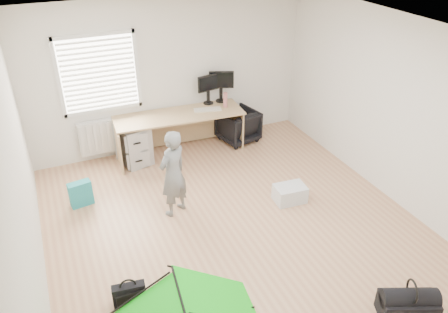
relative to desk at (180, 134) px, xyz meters
name	(u,v)px	position (x,y,z in m)	size (l,w,h in m)	color
ground	(235,228)	(0.00, -2.34, -0.38)	(5.50, 5.50, 0.00)	tan
back_wall	(170,75)	(0.00, 0.41, 0.97)	(5.00, 0.02, 2.70)	silver
window	(99,74)	(-1.20, 0.37, 1.17)	(1.20, 0.06, 1.20)	silver
radiator	(108,135)	(-1.20, 0.33, 0.07)	(1.00, 0.12, 0.60)	silver
desk	(180,134)	(0.00, 0.00, 0.00)	(2.24, 0.71, 0.76)	tan
filing_cabinet	(133,144)	(-0.84, 0.03, -0.03)	(0.45, 0.60, 0.70)	#ADB0B2
monitor_left	(208,93)	(0.64, 0.23, 0.58)	(0.42, 0.09, 0.40)	black
monitor_right	(221,90)	(0.90, 0.24, 0.60)	(0.45, 0.10, 0.43)	black
keyboard	(208,110)	(0.52, -0.04, 0.39)	(0.48, 0.16, 0.02)	beige
thermos	(225,100)	(0.87, -0.04, 0.52)	(0.08, 0.08, 0.27)	#B26464
office_chair	(238,126)	(1.15, 0.02, -0.08)	(0.65, 0.67, 0.61)	black
person	(173,174)	(-0.65, -1.64, 0.28)	(0.48, 0.32, 1.32)	slate
kite	(180,309)	(-1.23, -3.59, -0.12)	(1.68, 0.74, 0.52)	#12C415
storage_crate	(290,194)	(1.03, -2.08, -0.25)	(0.46, 0.32, 0.26)	silver
tote_bag	(81,194)	(-1.88, -0.91, -0.19)	(0.33, 0.14, 0.39)	teal
laptop_bag	(129,294)	(-1.65, -3.06, -0.24)	(0.37, 0.11, 0.28)	black
duffel_bag	(407,307)	(1.09, -4.45, -0.25)	(0.60, 0.31, 0.26)	black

